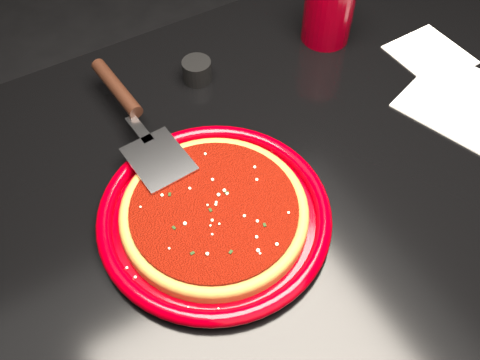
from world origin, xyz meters
The scene contains 13 objects.
floor centered at (0.00, 0.00, -0.01)m, with size 4.00×4.00×0.01m, color black.
table centered at (0.00, 0.00, 0.38)m, with size 1.20×0.80×0.75m, color black.
plate centered at (-0.14, -0.04, 0.76)m, with size 0.33×0.33×0.02m, color #800007.
pizza_crust centered at (-0.14, -0.04, 0.77)m, with size 0.27×0.27×0.01m, color brown.
pizza_crust_rim centered at (-0.14, -0.04, 0.77)m, with size 0.27×0.27×0.02m, color brown.
pizza_sauce centered at (-0.14, -0.04, 0.78)m, with size 0.24×0.24×0.01m, color #6D0F05.
parmesan_dusting centered at (-0.14, -0.04, 0.78)m, with size 0.23×0.23×0.01m, color #F2E8BE, non-canonical shape.
basil_flecks centered at (-0.14, -0.04, 0.78)m, with size 0.21×0.21×0.00m, color black, non-canonical shape.
pizza_server centered at (-0.16, 0.16, 0.79)m, with size 0.10×0.34×0.03m, color silver, non-canonical shape.
cup centered at (0.24, 0.21, 0.81)m, with size 0.09×0.09×0.13m, color #81000C.
napkin_a centered at (0.34, -0.05, 0.75)m, with size 0.18×0.18×0.00m, color silver.
napkin_b centered at (0.38, 0.07, 0.75)m, with size 0.12×0.13×0.00m, color silver.
ramekin centered at (-0.02, 0.24, 0.77)m, with size 0.05×0.05×0.04m, color black.
Camera 1 is at (-0.32, -0.41, 1.40)m, focal length 40.00 mm.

